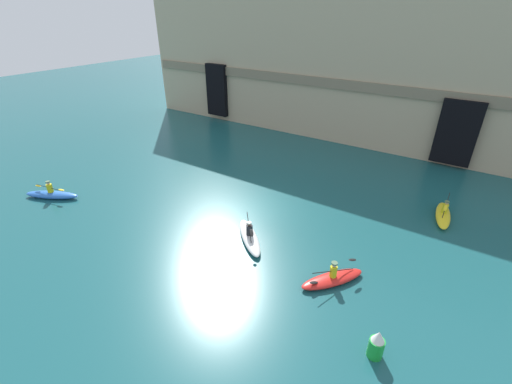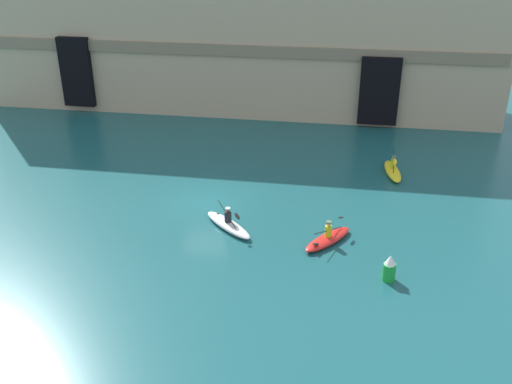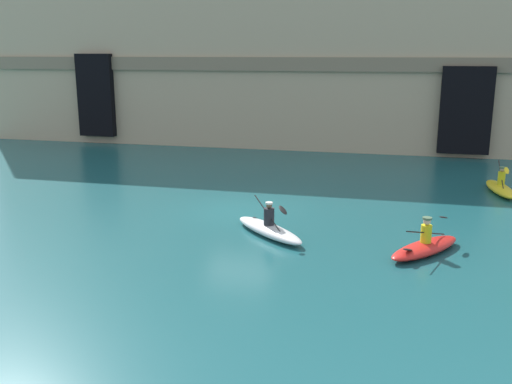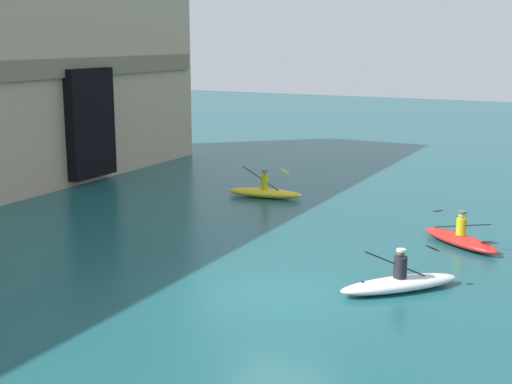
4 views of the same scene
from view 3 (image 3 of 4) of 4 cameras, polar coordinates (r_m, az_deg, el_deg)
ground_plane at (r=21.12m, az=-1.71°, el=-1.91°), size 120.00×120.00×0.00m
cliff_bluff at (r=37.02m, az=2.77°, el=15.26°), size 38.83×6.79×13.39m
kayak_yellow at (r=25.80m, az=23.25°, el=0.37°), size 1.19×3.16×1.27m
kayak_red at (r=17.38m, az=16.56°, el=-5.25°), size 2.44×2.94×1.10m
kayak_white at (r=18.28m, az=1.31°, el=-3.70°), size 2.97×2.82×1.17m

